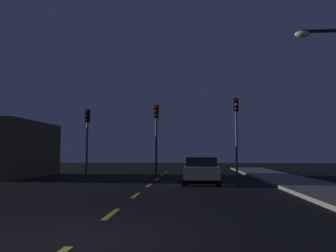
% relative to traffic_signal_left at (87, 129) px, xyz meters
% --- Properties ---
extents(ground_plane, '(80.00, 80.00, 0.00)m').
position_rel_traffic_signal_left_xyz_m(ground_plane, '(5.12, -9.25, -3.26)').
color(ground_plane, black).
extents(sidewalk_curb_right, '(3.00, 40.00, 0.15)m').
position_rel_traffic_signal_left_xyz_m(sidewalk_curb_right, '(12.62, -9.25, -3.19)').
color(sidewalk_curb_right, gray).
rests_on(sidewalk_curb_right, ground_plane).
extents(lane_stripe_second, '(0.16, 1.60, 0.01)m').
position_rel_traffic_signal_left_xyz_m(lane_stripe_second, '(5.12, -13.65, -3.26)').
color(lane_stripe_second, '#EACC4C').
rests_on(lane_stripe_second, ground_plane).
extents(lane_stripe_third, '(0.16, 1.60, 0.01)m').
position_rel_traffic_signal_left_xyz_m(lane_stripe_third, '(5.12, -9.85, -3.26)').
color(lane_stripe_third, '#EACC4C').
rests_on(lane_stripe_third, ground_plane).
extents(lane_stripe_fourth, '(0.16, 1.60, 0.01)m').
position_rel_traffic_signal_left_xyz_m(lane_stripe_fourth, '(5.12, -6.05, -3.26)').
color(lane_stripe_fourth, '#EACC4C').
rests_on(lane_stripe_fourth, ground_plane).
extents(lane_stripe_fifth, '(0.16, 1.60, 0.01)m').
position_rel_traffic_signal_left_xyz_m(lane_stripe_fifth, '(5.12, -2.25, -3.26)').
color(lane_stripe_fifth, '#EACC4C').
rests_on(lane_stripe_fifth, ground_plane).
extents(lane_stripe_sixth, '(0.16, 1.60, 0.01)m').
position_rel_traffic_signal_left_xyz_m(lane_stripe_sixth, '(5.12, 1.55, -3.26)').
color(lane_stripe_sixth, '#EACC4C').
rests_on(lane_stripe_sixth, ground_plane).
extents(lane_stripe_seventh, '(0.16, 1.60, 0.01)m').
position_rel_traffic_signal_left_xyz_m(lane_stripe_seventh, '(5.12, 5.35, -3.26)').
color(lane_stripe_seventh, '#EACC4C').
rests_on(lane_stripe_seventh, ground_plane).
extents(traffic_signal_left, '(0.32, 0.38, 4.63)m').
position_rel_traffic_signal_left_xyz_m(traffic_signal_left, '(0.00, 0.00, 0.00)').
color(traffic_signal_left, '#4C4C51').
rests_on(traffic_signal_left, ground_plane).
extents(traffic_signal_center, '(0.32, 0.38, 4.89)m').
position_rel_traffic_signal_left_xyz_m(traffic_signal_center, '(4.84, 0.00, 0.17)').
color(traffic_signal_center, '#2D2D30').
rests_on(traffic_signal_center, ground_plane).
extents(traffic_signal_right, '(0.32, 0.38, 5.30)m').
position_rel_traffic_signal_left_xyz_m(traffic_signal_right, '(10.26, 0.00, 0.43)').
color(traffic_signal_right, '#4C4C51').
rests_on(traffic_signal_right, ground_plane).
extents(car_stopped_ahead, '(1.90, 3.93, 1.38)m').
position_rel_traffic_signal_left_xyz_m(car_stopped_ahead, '(7.74, -4.92, -2.55)').
color(car_stopped_ahead, beige).
rests_on(car_stopped_ahead, ground_plane).
extents(storefront_left, '(4.85, 6.98, 3.68)m').
position_rel_traffic_signal_left_xyz_m(storefront_left, '(-5.31, -1.04, -1.42)').
color(storefront_left, brown).
rests_on(storefront_left, ground_plane).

